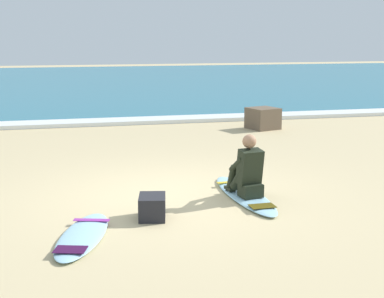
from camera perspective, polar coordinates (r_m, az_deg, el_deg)
The scene contains 8 objects.
ground_plane at distance 8.86m, azimuth -2.15°, elevation -4.74°, with size 80.00×80.00×0.00m, color #CCB584.
sea at distance 29.73m, azimuth -10.44°, elevation 6.64°, with size 80.00×28.00×0.10m, color teal.
breaking_foam at distance 16.15m, azimuth -7.53°, elevation 2.79°, with size 80.00×0.90×0.11m, color white.
surfboard_main at distance 8.81m, azimuth 5.35°, elevation -4.63°, with size 0.58×2.32×0.08m.
surfer_seated at distance 8.58m, azimuth 5.62°, elevation -2.32°, with size 0.44×0.74×0.95m.
surfboard_spare_near at distance 7.17m, azimuth -11.05°, elevation -8.62°, with size 1.00×1.81×0.08m.
shoreline_rock at distance 15.16m, azimuth 7.21°, elevation 3.10°, with size 0.71×0.71×0.57m, color brown.
beach_bag at distance 7.76m, azimuth -4.06°, elevation -5.89°, with size 0.36×0.48×0.32m, color #232328.
Camera 1 is at (-1.69, -8.34, 2.48)m, focal length 52.56 mm.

